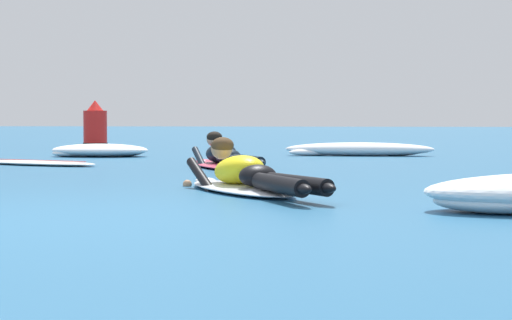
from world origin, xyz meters
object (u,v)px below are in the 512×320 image
(drifting_surfboard, at_px, (38,163))
(surfer_near, at_px, (246,177))
(channel_marker_buoy, at_px, (95,129))
(surfer_far, at_px, (224,159))

(drifting_surfboard, bearing_deg, surfer_near, -48.00)
(channel_marker_buoy, bearing_deg, surfer_far, -59.67)
(surfer_near, bearing_deg, channel_marker_buoy, 115.29)
(surfer_near, height_order, drifting_surfboard, surfer_near)
(surfer_far, bearing_deg, channel_marker_buoy, 120.33)
(surfer_near, distance_m, channel_marker_buoy, 12.53)
(surfer_far, distance_m, drifting_surfboard, 2.83)
(surfer_far, height_order, channel_marker_buoy, channel_marker_buoy)
(surfer_near, bearing_deg, drifting_surfboard, 132.00)
(surfer_near, xyz_separation_m, channel_marker_buoy, (-5.35, 11.33, 0.30))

